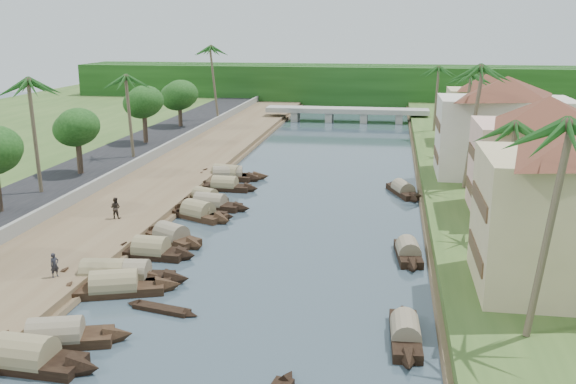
# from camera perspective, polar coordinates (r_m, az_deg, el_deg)

# --- Properties ---
(ground) EXTENTS (220.00, 220.00, 0.00)m
(ground) POSITION_cam_1_polar(r_m,az_deg,el_deg) (43.31, -1.71, -7.51)
(ground) COLOR #33434C
(ground) RESTS_ON ground
(left_bank) EXTENTS (10.00, 180.00, 0.80)m
(left_bank) POSITION_cam_1_polar(r_m,az_deg,el_deg) (65.87, -12.17, 0.31)
(left_bank) COLOR brown
(left_bank) RESTS_ON ground
(right_bank) EXTENTS (16.00, 180.00, 1.20)m
(right_bank) POSITION_cam_1_polar(r_m,az_deg,el_deg) (62.46, 19.33, -0.79)
(right_bank) COLOR #2F4B1E
(right_bank) RESTS_ON ground
(road) EXTENTS (8.00, 180.00, 1.40)m
(road) POSITION_cam_1_polar(r_m,az_deg,el_deg) (69.31, -18.75, 0.81)
(road) COLOR black
(road) RESTS_ON ground
(retaining_wall) EXTENTS (0.40, 180.00, 1.10)m
(retaining_wall) POSITION_cam_1_polar(r_m,az_deg,el_deg) (67.28, -15.55, 1.23)
(retaining_wall) COLOR gray
(retaining_wall) RESTS_ON left_bank
(treeline) EXTENTS (120.00, 14.00, 8.00)m
(treeline) POSITION_cam_1_polar(r_m,az_deg,el_deg) (140.14, 6.10, 9.49)
(treeline) COLOR #13350E
(treeline) RESTS_ON ground
(bridge) EXTENTS (28.00, 4.00, 2.40)m
(bridge) POSITION_cam_1_polar(r_m,az_deg,el_deg) (112.60, 5.24, 7.11)
(bridge) COLOR gray
(bridge) RESTS_ON ground
(building_mid) EXTENTS (14.11, 14.11, 9.70)m
(building_mid) POSITION_cam_1_polar(r_m,az_deg,el_deg) (55.73, 21.83, 3.04)
(building_mid) COLOR beige
(building_mid) RESTS_ON right_bank
(building_far) EXTENTS (15.59, 15.59, 10.20)m
(building_far) POSITION_cam_1_polar(r_m,az_deg,el_deg) (69.05, 18.62, 5.59)
(building_far) COLOR beige
(building_far) RESTS_ON right_bank
(building_distant) EXTENTS (12.62, 12.62, 9.20)m
(building_distant) POSITION_cam_1_polar(r_m,az_deg,el_deg) (88.86, 17.23, 7.23)
(building_distant) COLOR #C6B384
(building_distant) RESTS_ON right_bank
(sampan_0) EXTENTS (8.24, 3.93, 2.15)m
(sampan_0) POSITION_cam_1_polar(r_m,az_deg,el_deg) (36.61, -19.92, -12.05)
(sampan_0) COLOR black
(sampan_0) RESTS_ON ground
(sampan_1) EXTENTS (8.28, 2.39, 2.41)m
(sampan_1) POSITION_cam_1_polar(r_m,az_deg,el_deg) (35.01, -22.32, -13.54)
(sampan_1) COLOR black
(sampan_1) RESTS_ON ground
(sampan_2) EXTENTS (8.60, 4.37, 2.24)m
(sampan_2) POSITION_cam_1_polar(r_m,az_deg,el_deg) (41.92, -15.18, -8.19)
(sampan_2) COLOR black
(sampan_2) RESTS_ON ground
(sampan_3) EXTENTS (8.62, 2.59, 2.28)m
(sampan_3) POSITION_cam_1_polar(r_m,az_deg,el_deg) (43.48, -14.14, -7.28)
(sampan_3) COLOR black
(sampan_3) RESTS_ON ground
(sampan_4) EXTENTS (8.37, 2.88, 2.32)m
(sampan_4) POSITION_cam_1_polar(r_m,az_deg,el_deg) (43.87, -16.03, -7.21)
(sampan_4) COLOR black
(sampan_4) RESTS_ON ground
(sampan_5) EXTENTS (7.04, 2.17, 2.23)m
(sampan_5) POSITION_cam_1_polar(r_m,az_deg,el_deg) (47.71, -12.06, -5.17)
(sampan_5) COLOR black
(sampan_5) RESTS_ON ground
(sampan_6) EXTENTS (6.89, 4.91, 2.12)m
(sampan_6) POSITION_cam_1_polar(r_m,az_deg,el_deg) (50.62, -10.32, -3.93)
(sampan_6) COLOR black
(sampan_6) RESTS_ON ground
(sampan_7) EXTENTS (6.38, 2.09, 1.74)m
(sampan_7) POSITION_cam_1_polar(r_m,az_deg,el_deg) (56.50, -7.73, -1.87)
(sampan_7) COLOR black
(sampan_7) RESTS_ON ground
(sampan_8) EXTENTS (7.40, 4.84, 2.28)m
(sampan_8) POSITION_cam_1_polar(r_m,az_deg,el_deg) (56.39, -8.00, -1.90)
(sampan_8) COLOR black
(sampan_8) RESTS_ON ground
(sampan_9) EXTENTS (8.25, 2.92, 2.07)m
(sampan_9) POSITION_cam_1_polar(r_m,az_deg,el_deg) (59.19, -6.94, -1.07)
(sampan_9) COLOR black
(sampan_9) RESTS_ON ground
(sampan_10) EXTENTS (6.38, 3.96, 1.83)m
(sampan_10) POSITION_cam_1_polar(r_m,az_deg,el_deg) (61.62, -7.38, -0.46)
(sampan_10) COLOR black
(sampan_10) RESTS_ON ground
(sampan_11) EXTENTS (7.34, 2.07, 2.11)m
(sampan_11) POSITION_cam_1_polar(r_m,az_deg,el_deg) (65.63, -5.64, 0.53)
(sampan_11) COLOR black
(sampan_11) RESTS_ON ground
(sampan_12) EXTENTS (9.33, 3.34, 2.19)m
(sampan_12) POSITION_cam_1_polar(r_m,az_deg,el_deg) (70.07, -5.37, 1.44)
(sampan_12) COLOR black
(sampan_12) RESTS_ON ground
(sampan_13) EXTENTS (8.74, 3.53, 2.33)m
(sampan_13) POSITION_cam_1_polar(r_m,az_deg,el_deg) (70.42, -5.47, 1.51)
(sampan_13) COLOR black
(sampan_13) RESTS_ON ground
(sampan_14) EXTENTS (1.74, 7.50, 1.86)m
(sampan_14) POSITION_cam_1_polar(r_m,az_deg,el_deg) (35.51, 10.39, -12.23)
(sampan_14) COLOR black
(sampan_14) RESTS_ON ground
(sampan_15) EXTENTS (2.12, 7.07, 1.91)m
(sampan_15) POSITION_cam_1_polar(r_m,az_deg,el_deg) (47.34, 10.63, -5.27)
(sampan_15) COLOR black
(sampan_15) RESTS_ON ground
(sampan_16) EXTENTS (4.05, 7.61, 1.90)m
(sampan_16) POSITION_cam_1_polar(r_m,az_deg,el_deg) (64.64, 10.18, 0.14)
(sampan_16) COLOR black
(sampan_16) RESTS_ON ground
(canoe_1) EXTENTS (4.96, 1.86, 0.79)m
(canoe_1) POSITION_cam_1_polar(r_m,az_deg,el_deg) (39.04, -11.15, -10.20)
(canoe_1) COLOR black
(canoe_1) RESTS_ON ground
(canoe_2) EXTENTS (4.91, 1.38, 0.71)m
(canoe_2) POSITION_cam_1_polar(r_m,az_deg,el_deg) (61.46, -8.02, -0.82)
(canoe_2) COLOR black
(canoe_2) RESTS_ON ground
(palm_0) EXTENTS (3.20, 3.20, 12.30)m
(palm_0) POSITION_cam_1_polar(r_m,az_deg,el_deg) (32.00, 22.43, 5.23)
(palm_0) COLOR brown
(palm_0) RESTS_ON ground
(palm_1) EXTENTS (3.20, 3.20, 9.88)m
(palm_1) POSITION_cam_1_polar(r_m,az_deg,el_deg) (48.02, 19.17, 5.47)
(palm_1) COLOR brown
(palm_1) RESTS_ON ground
(palm_2) EXTENTS (3.20, 3.20, 12.94)m
(palm_2) POSITION_cam_1_polar(r_m,az_deg,el_deg) (62.10, 16.22, 10.35)
(palm_2) COLOR brown
(palm_2) RESTS_ON ground
(palm_3) EXTENTS (3.20, 3.20, 11.19)m
(palm_3) POSITION_cam_1_polar(r_m,az_deg,el_deg) (78.41, 15.50, 9.93)
(palm_3) COLOR brown
(palm_3) RESTS_ON ground
(palm_5) EXTENTS (3.20, 3.20, 11.74)m
(palm_5) POSITION_cam_1_polar(r_m,az_deg,el_deg) (61.81, -21.95, 8.97)
(palm_5) COLOR brown
(palm_5) RESTS_ON ground
(palm_6) EXTENTS (3.20, 3.20, 10.83)m
(palm_6) POSITION_cam_1_polar(r_m,az_deg,el_deg) (75.98, -14.03, 9.78)
(palm_6) COLOR brown
(palm_6) RESTS_ON ground
(palm_7) EXTENTS (3.20, 3.20, 10.74)m
(palm_7) POSITION_cam_1_polar(r_m,az_deg,el_deg) (96.61, 13.15, 10.60)
(palm_7) COLOR brown
(palm_7) RESTS_ON ground
(palm_8) EXTENTS (3.20, 3.20, 13.10)m
(palm_8) POSITION_cam_1_polar(r_m,az_deg,el_deg) (105.15, -6.52, 12.53)
(palm_8) COLOR brown
(palm_8) RESTS_ON ground
(tree_3) EXTENTS (4.36, 4.36, 6.58)m
(tree_3) POSITION_cam_1_polar(r_m,az_deg,el_deg) (69.22, -18.24, 5.40)
(tree_3) COLOR #4C392B
(tree_3) RESTS_ON ground
(tree_4) EXTENTS (4.70, 4.70, 7.21)m
(tree_4) POSITION_cam_1_polar(r_m,az_deg,el_deg) (85.63, -12.70, 7.74)
(tree_4) COLOR #4C392B
(tree_4) RESTS_ON ground
(tree_5) EXTENTS (5.12, 5.12, 6.77)m
(tree_5) POSITION_cam_1_polar(r_m,az_deg,el_deg) (99.00, -9.63, 8.43)
(tree_5) COLOR #4C392B
(tree_5) RESTS_ON ground
(tree_6) EXTENTS (4.12, 4.12, 6.67)m
(tree_6) POSITION_cam_1_polar(r_m,az_deg,el_deg) (72.40, 22.23, 5.40)
(tree_6) COLOR #4C392B
(tree_6) RESTS_ON ground
(person_near) EXTENTS (0.63, 0.69, 1.59)m
(person_near) POSITION_cam_1_polar(r_m,az_deg,el_deg) (43.40, -20.04, -6.12)
(person_near) COLOR #212128
(person_near) RESTS_ON left_bank
(person_far) EXTENTS (0.90, 0.72, 1.78)m
(person_far) POSITION_cam_1_polar(r_m,az_deg,el_deg) (54.81, -15.09, -1.37)
(person_far) COLOR #2B241E
(person_far) RESTS_ON left_bank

